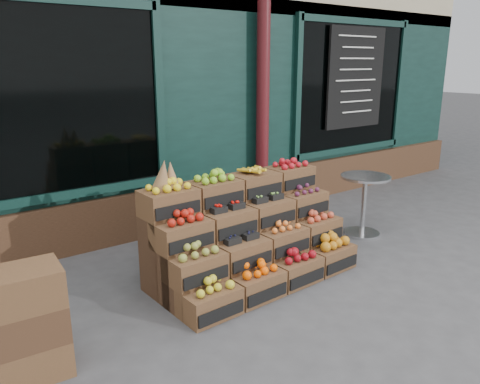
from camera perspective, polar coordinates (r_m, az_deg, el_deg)
ground at (r=4.80m, az=7.05°, el=-11.26°), size 60.00×60.00×0.00m
shop_facade at (r=8.71m, az=-17.19°, el=16.51°), size 12.00×6.24×4.80m
crate_display at (r=4.84m, az=0.95°, el=-5.71°), size 2.12×1.09×1.31m
spare_crates at (r=3.67m, az=-24.81°, el=-14.47°), size 0.57×0.42×0.82m
bistro_table at (r=6.14m, az=14.89°, el=-0.73°), size 0.62×0.62×0.78m
shopkeeper at (r=5.97m, az=-24.70°, el=2.34°), size 0.74×0.55×1.87m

